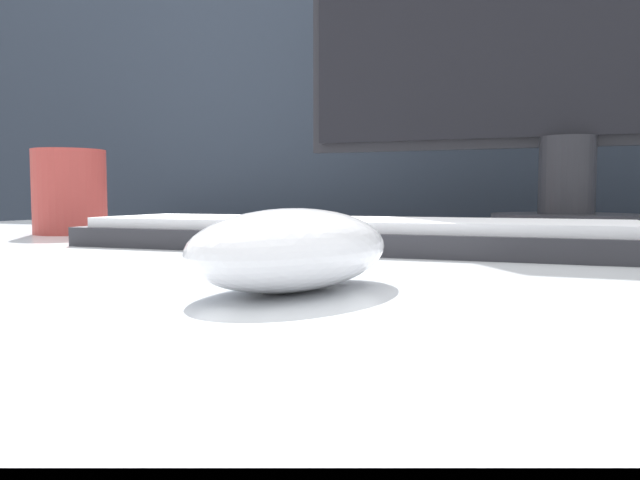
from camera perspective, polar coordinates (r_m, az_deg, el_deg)
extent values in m
cube|color=#333D4C|center=(1.17, 18.78, -2.73)|extent=(5.00, 0.03, 1.24)
ellipsoid|color=white|center=(0.28, -2.54, -0.86)|extent=(0.10, 0.13, 0.04)
cube|color=#28282D|center=(0.50, 2.81, 0.15)|extent=(0.46, 0.14, 0.02)
cube|color=white|center=(0.50, 2.81, 1.52)|extent=(0.43, 0.12, 0.01)
cylinder|color=#28282D|center=(0.80, 21.54, 1.53)|extent=(0.17, 0.17, 0.02)
cylinder|color=#28282D|center=(0.80, 21.65, 5.52)|extent=(0.06, 0.06, 0.09)
cylinder|color=#A33833|center=(0.74, -21.90, 4.09)|extent=(0.08, 0.08, 0.09)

